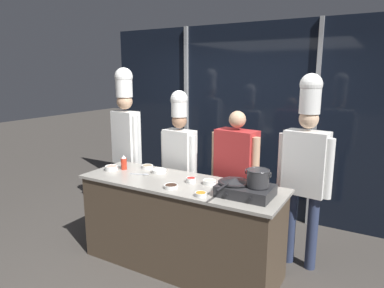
{
  "coord_description": "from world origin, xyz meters",
  "views": [
    {
      "loc": [
        1.77,
        -2.82,
        2.04
      ],
      "look_at": [
        0.0,
        0.25,
        1.29
      ],
      "focal_mm": 32.0,
      "sensor_mm": 36.0,
      "label": 1
    }
  ],
  "objects": [
    {
      "name": "demo_counter",
      "position": [
        0.0,
        0.0,
        0.47
      ],
      "size": [
        2.14,
        0.71,
        0.94
      ],
      "color": "#4C3D2D",
      "rests_on": "ground_plane"
    },
    {
      "name": "squeeze_bottle_chili",
      "position": [
        -0.8,
        0.07,
        1.02
      ],
      "size": [
        0.07,
        0.07,
        0.17
      ],
      "color": "red",
      "rests_on": "demo_counter"
    },
    {
      "name": "person_guest",
      "position": [
        0.36,
        0.61,
        0.98
      ],
      "size": [
        0.59,
        0.3,
        1.63
      ],
      "rotation": [
        0.0,
        0.0,
        2.99
      ],
      "color": "#2D3856",
      "rests_on": "ground_plane"
    },
    {
      "name": "frying_pan",
      "position": [
        0.61,
        -0.05,
        1.07
      ],
      "size": [
        0.3,
        0.52,
        0.04
      ],
      "color": "#232326",
      "rests_on": "portable_stove"
    },
    {
      "name": "prep_bowl_bell_pepper",
      "position": [
        0.11,
        0.04,
        0.97
      ],
      "size": [
        0.1,
        0.1,
        0.05
      ],
      "color": "white",
      "rests_on": "demo_counter"
    },
    {
      "name": "serving_spoon_slotted",
      "position": [
        -0.48,
        0.01,
        0.94
      ],
      "size": [
        0.21,
        0.09,
        0.02
      ],
      "color": "#B2B5BA",
      "rests_on": "demo_counter"
    },
    {
      "name": "ground_plane",
      "position": [
        0.0,
        0.0,
        0.0
      ],
      "size": [
        24.0,
        24.0,
        0.0
      ],
      "primitive_type": "plane",
      "color": "#47423D"
    },
    {
      "name": "portable_stove",
      "position": [
        0.73,
        -0.04,
        0.99
      ],
      "size": [
        0.49,
        0.36,
        0.11
      ],
      "color": "#28282B",
      "rests_on": "demo_counter"
    },
    {
      "name": "prep_bowl_shrimp",
      "position": [
        -0.9,
        -0.03,
        0.97
      ],
      "size": [
        0.15,
        0.15,
        0.05
      ],
      "color": "white",
      "rests_on": "demo_counter"
    },
    {
      "name": "window_wall_back",
      "position": [
        0.0,
        1.79,
        1.35
      ],
      "size": [
        4.53,
        0.09,
        2.7
      ],
      "color": "black",
      "rests_on": "ground_plane"
    },
    {
      "name": "prep_bowl_mushrooms",
      "position": [
        -0.6,
        0.25,
        0.96
      ],
      "size": [
        0.14,
        0.14,
        0.04
      ],
      "color": "white",
      "rests_on": "demo_counter"
    },
    {
      "name": "prep_bowl_carrots",
      "position": [
        0.38,
        -0.25,
        0.96
      ],
      "size": [
        0.11,
        0.11,
        0.04
      ],
      "color": "white",
      "rests_on": "demo_counter"
    },
    {
      "name": "prep_bowl_bean_sprouts",
      "position": [
        -0.38,
        0.17,
        0.96
      ],
      "size": [
        0.17,
        0.17,
        0.04
      ],
      "color": "white",
      "rests_on": "demo_counter"
    },
    {
      "name": "chef_sous",
      "position": [
        -0.37,
        0.59,
        1.07
      ],
      "size": [
        0.51,
        0.25,
        1.83
      ],
      "rotation": [
        0.0,
        0.0,
        3.02
      ],
      "color": "#232326",
      "rests_on": "ground_plane"
    },
    {
      "name": "stock_pot",
      "position": [
        0.84,
        -0.04,
        1.13
      ],
      "size": [
        0.23,
        0.2,
        0.15
      ],
      "color": "#333335",
      "rests_on": "portable_stove"
    },
    {
      "name": "prep_bowl_soy_glaze",
      "position": [
        0.03,
        -0.2,
        0.96
      ],
      "size": [
        0.14,
        0.14,
        0.04
      ],
      "color": "white",
      "rests_on": "demo_counter"
    },
    {
      "name": "prep_bowl_chicken",
      "position": [
        0.29,
        0.09,
        0.96
      ],
      "size": [
        0.14,
        0.14,
        0.04
      ],
      "color": "white",
      "rests_on": "demo_counter"
    },
    {
      "name": "chef_line",
      "position": [
        1.1,
        0.65,
        1.17
      ],
      "size": [
        0.56,
        0.27,
        2.03
      ],
      "rotation": [
        0.0,
        0.0,
        3.02
      ],
      "color": "#2D3856",
      "rests_on": "ground_plane"
    },
    {
      "name": "chef_head",
      "position": [
        -1.18,
        0.55,
        1.29
      ],
      "size": [
        0.48,
        0.23,
        2.09
      ],
      "rotation": [
        0.0,
        0.0,
        3.02
      ],
      "color": "#4C4C51",
      "rests_on": "ground_plane"
    }
  ]
}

